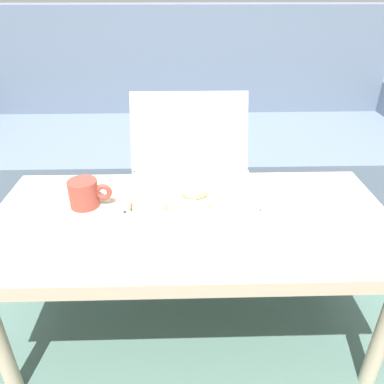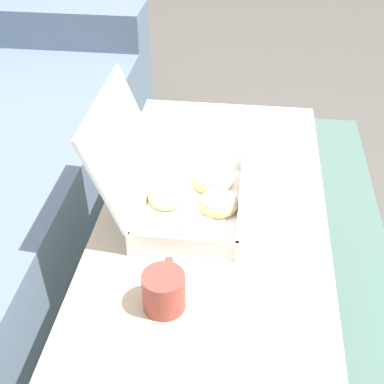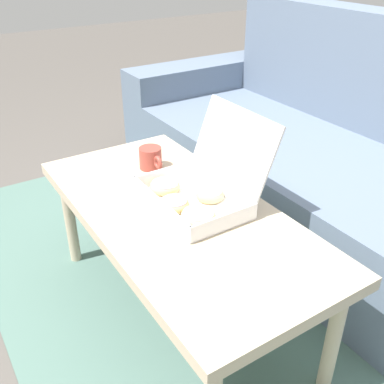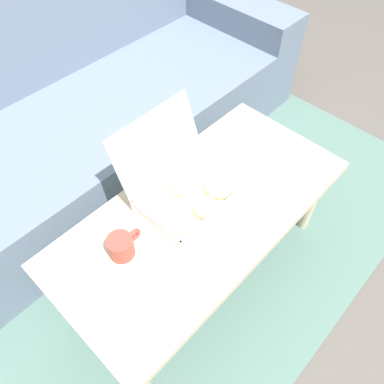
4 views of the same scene
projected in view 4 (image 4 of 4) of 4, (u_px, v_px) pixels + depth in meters
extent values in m
plane|color=#514C47|center=(193.00, 261.00, 1.71)|extent=(12.00, 12.00, 0.00)
cube|color=#4C6B60|center=(149.00, 223.00, 1.84)|extent=(2.66, 1.85, 0.01)
cube|color=slate|center=(91.00, 154.00, 1.84)|extent=(2.06, 0.68, 0.42)
cube|color=slate|center=(25.00, 72.00, 1.83)|extent=(2.06, 0.20, 0.94)
cube|color=slate|center=(227.00, 42.00, 2.34)|extent=(0.24, 0.88, 0.57)
cube|color=#C6B293|center=(202.00, 212.00, 1.35)|extent=(1.13, 0.54, 0.04)
cylinder|color=#C6B293|center=(143.00, 381.00, 1.22)|extent=(0.04, 0.04, 0.41)
cylinder|color=#C6B293|center=(312.00, 201.00, 1.67)|extent=(0.04, 0.04, 0.41)
cylinder|color=#C6B293|center=(67.00, 296.00, 1.40)|extent=(0.04, 0.04, 0.41)
cylinder|color=#C6B293|center=(239.00, 154.00, 1.85)|extent=(0.04, 0.04, 0.41)
cube|color=white|center=(192.00, 200.00, 1.36)|extent=(0.36, 0.24, 0.01)
cube|color=white|center=(217.00, 213.00, 1.29)|extent=(0.36, 0.01, 0.05)
cube|color=white|center=(169.00, 178.00, 1.39)|extent=(0.36, 0.01, 0.05)
cube|color=white|center=(156.00, 225.00, 1.26)|extent=(0.01, 0.24, 0.05)
cube|color=white|center=(224.00, 168.00, 1.41)|extent=(0.01, 0.24, 0.05)
cube|color=white|center=(158.00, 145.00, 1.30)|extent=(0.36, 0.09, 0.23)
torus|color=#E5BC75|center=(175.00, 222.00, 1.28)|extent=(0.10, 0.10, 0.03)
cylinder|color=pink|center=(175.00, 220.00, 1.27)|extent=(0.09, 0.09, 0.01)
torus|color=#E5BC75|center=(218.00, 187.00, 1.37)|extent=(0.11, 0.11, 0.03)
cylinder|color=pink|center=(218.00, 186.00, 1.36)|extent=(0.10, 0.10, 0.01)
torus|color=#E5BC75|center=(181.00, 186.00, 1.38)|extent=(0.09, 0.09, 0.03)
cylinder|color=pink|center=(181.00, 184.00, 1.37)|extent=(0.08, 0.08, 0.01)
torus|color=#E5BC75|center=(204.00, 208.00, 1.31)|extent=(0.10, 0.10, 0.03)
cylinder|color=pink|center=(204.00, 206.00, 1.31)|extent=(0.08, 0.08, 0.01)
cylinder|color=#993D33|center=(121.00, 247.00, 1.20)|extent=(0.08, 0.08, 0.08)
torus|color=#993D33|center=(134.00, 235.00, 1.22)|extent=(0.05, 0.02, 0.05)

